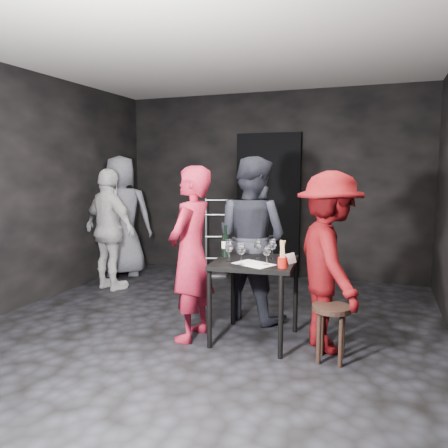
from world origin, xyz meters
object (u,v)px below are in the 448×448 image
(stool, at_px, (331,318))
(hand_truck, at_px, (216,260))
(woman_black, at_px, (252,227))
(bystander_grey, at_px, (121,205))
(bystander_cream, at_px, (110,226))
(tasting_table, at_px, (255,271))
(breadstick_cup, at_px, (283,254))
(man_maroon, at_px, (329,258))
(wine_bottle, at_px, (225,245))
(server_red, at_px, (191,248))

(stool, bearing_deg, hand_truck, 128.51)
(woman_black, xyz_separation_m, bystander_grey, (-2.35, 1.15, 0.08))
(bystander_cream, bearing_deg, stool, 176.34)
(tasting_table, relative_size, breadstick_cup, 2.99)
(hand_truck, relative_size, man_maroon, 0.70)
(wine_bottle, relative_size, breadstick_cup, 1.21)
(hand_truck, height_order, tasting_table, hand_truck)
(server_red, distance_m, breadstick_cup, 0.87)
(bystander_grey, bearing_deg, woman_black, 128.16)
(bystander_grey, distance_m, wine_bottle, 2.81)
(bystander_cream, xyz_separation_m, wine_bottle, (1.96, -0.95, 0.02))
(stool, relative_size, wine_bottle, 1.55)
(wine_bottle, bearing_deg, stool, -16.04)
(woman_black, relative_size, man_maroon, 1.19)
(bystander_grey, bearing_deg, breadstick_cup, 119.91)
(woman_black, distance_m, bystander_cream, 2.11)
(server_red, xyz_separation_m, bystander_grey, (-1.99, 1.90, 0.19))
(hand_truck, bearing_deg, man_maroon, -67.29)
(hand_truck, height_order, woman_black, woman_black)
(bystander_grey, bearing_deg, hand_truck, 176.30)
(stool, xyz_separation_m, breadstick_cup, (-0.42, 0.02, 0.50))
(bystander_cream, bearing_deg, breadstick_cup, 173.46)
(tasting_table, relative_size, bystander_cream, 0.45)
(stool, xyz_separation_m, bystander_cream, (-2.99, 1.25, 0.48))
(man_maroon, height_order, bystander_grey, bystander_grey)
(bystander_grey, relative_size, breadstick_cup, 8.39)
(hand_truck, distance_m, bystander_cream, 1.72)
(stool, height_order, bystander_cream, bystander_cream)
(bystander_cream, relative_size, bystander_grey, 0.80)
(hand_truck, height_order, bystander_cream, bystander_cream)
(hand_truck, bearing_deg, tasting_table, -78.67)
(server_red, bearing_deg, stool, 89.20)
(bystander_grey, bearing_deg, wine_bottle, 117.51)
(bystander_cream, bearing_deg, hand_truck, -109.78)
(bystander_cream, xyz_separation_m, breadstick_cup, (2.57, -1.23, 0.02))
(woman_black, bearing_deg, bystander_grey, -7.45)
(tasting_table, bearing_deg, bystander_cream, 155.77)
(hand_truck, relative_size, bystander_grey, 0.54)
(server_red, height_order, breadstick_cup, server_red)
(hand_truck, relative_size, server_red, 0.66)
(bystander_grey, bearing_deg, tasting_table, 119.94)
(woman_black, xyz_separation_m, bystander_cream, (-2.06, 0.43, -0.13))
(tasting_table, relative_size, wine_bottle, 2.47)
(woman_black, distance_m, wine_bottle, 0.55)
(hand_truck, bearing_deg, server_red, -91.76)
(man_maroon, relative_size, wine_bottle, 5.37)
(server_red, bearing_deg, wine_bottle, 133.67)
(stool, bearing_deg, server_red, 176.84)
(tasting_table, height_order, bystander_cream, bystander_cream)
(tasting_table, bearing_deg, woman_black, 109.38)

